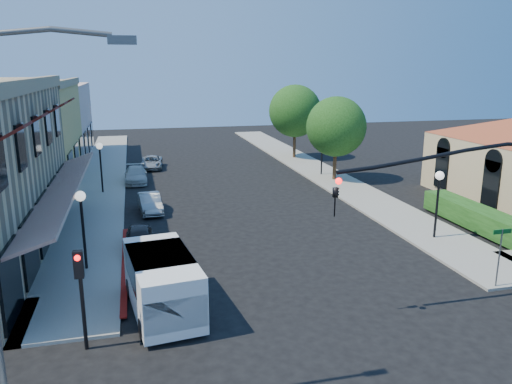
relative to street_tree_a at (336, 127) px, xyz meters
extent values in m
plane|color=black|center=(-8.80, -22.00, -4.19)|extent=(120.00, 120.00, 0.00)
cube|color=gray|center=(-17.55, 5.00, -4.13)|extent=(3.50, 50.00, 0.12)
cube|color=gray|center=(-0.05, 5.00, -4.13)|extent=(3.50, 50.00, 0.12)
cube|color=maroon|center=(-15.70, -14.00, -4.19)|extent=(0.25, 10.00, 0.06)
cube|color=tan|center=(-19.45, -11.00, 3.61)|extent=(0.50, 18.20, 0.60)
cube|color=#561416|center=(-18.40, -11.00, -1.14)|extent=(1.75, 17.00, 0.67)
cube|color=#531510|center=(-18.75, -18.00, 2.36)|extent=(1.02, 1.50, 0.60)
cube|color=#531510|center=(-18.75, -14.60, 2.36)|extent=(1.02, 1.50, 0.60)
cube|color=#531510|center=(-18.75, -11.20, 2.36)|extent=(1.02, 1.50, 0.60)
cube|color=#531510|center=(-18.75, -7.80, 2.36)|extent=(1.02, 1.50, 0.60)
cube|color=#531510|center=(-18.75, -4.40, 2.36)|extent=(1.02, 1.50, 0.60)
cube|color=black|center=(-19.25, -18.50, -2.59)|extent=(0.12, 2.60, 2.60)
cube|color=black|center=(-19.25, -15.10, -2.59)|extent=(0.12, 2.60, 2.60)
cube|color=black|center=(-19.25, -11.70, -2.59)|extent=(0.12, 2.60, 2.60)
cube|color=black|center=(-19.25, -8.30, -2.59)|extent=(0.12, 2.60, 2.60)
cube|color=black|center=(-19.25, -4.90, -2.59)|extent=(0.12, 2.60, 2.60)
cube|color=tan|center=(-24.30, 4.00, -0.39)|extent=(10.00, 12.00, 7.60)
cube|color=beige|center=(-24.30, 16.00, -0.69)|extent=(10.00, 12.00, 7.00)
cube|color=black|center=(5.65, -10.50, -2.39)|extent=(0.12, 1.40, 2.80)
cube|color=black|center=(5.65, -5.50, -2.39)|extent=(0.12, 1.40, 2.80)
cube|color=#1A4213|center=(2.90, -13.00, -4.19)|extent=(1.40, 8.00, 1.10)
cylinder|color=#392616|center=(0.00, 0.00, -3.14)|extent=(0.28, 0.28, 2.10)
sphere|color=#1A4213|center=(0.00, 0.00, 0.01)|extent=(4.56, 4.56, 4.56)
cylinder|color=#392616|center=(0.00, 10.00, -3.06)|extent=(0.28, 0.28, 2.27)
sphere|color=#1A4213|center=(0.00, 10.00, 0.36)|extent=(4.94, 4.94, 4.94)
cylinder|color=black|center=(-4.70, -20.50, 1.41)|extent=(7.80, 0.14, 0.14)
imported|color=black|center=(-8.60, -20.50, 0.51)|extent=(0.20, 0.16, 1.00)
sphere|color=#FF0C0C|center=(-8.60, -20.68, 0.81)|extent=(0.22, 0.22, 0.22)
cylinder|color=black|center=(-16.80, -20.50, -2.69)|extent=(0.12, 0.12, 3.00)
cube|color=black|center=(-16.80, -20.65, -1.29)|extent=(0.28, 0.22, 0.85)
sphere|color=#FF0C0C|center=(-16.80, -20.77, -1.04)|extent=(0.18, 0.18, 0.18)
cylinder|color=#595B5E|center=(-16.80, -24.00, 5.06)|extent=(3.00, 0.12, 0.12)
cube|color=#595B5E|center=(-15.10, -24.00, 4.96)|extent=(0.60, 0.25, 0.18)
cylinder|color=#595B5E|center=(-1.30, -19.80, -2.94)|extent=(0.06, 0.06, 2.50)
cube|color=#0C591E|center=(-1.30, -19.80, -1.79)|extent=(0.80, 0.04, 0.18)
cylinder|color=black|center=(-17.30, -14.00, -2.59)|extent=(0.12, 0.12, 3.20)
sphere|color=white|center=(-17.30, -14.00, -0.84)|extent=(0.44, 0.44, 0.44)
cylinder|color=black|center=(-17.30, 0.00, -2.59)|extent=(0.12, 0.12, 3.20)
sphere|color=white|center=(-17.30, 0.00, -0.84)|extent=(0.44, 0.44, 0.44)
cylinder|color=black|center=(-0.30, -14.00, -2.59)|extent=(0.12, 0.12, 3.20)
sphere|color=white|center=(-0.30, -14.00, -0.84)|extent=(0.44, 0.44, 0.44)
cylinder|color=black|center=(-0.30, 2.00, -2.59)|extent=(0.12, 0.12, 3.20)
sphere|color=white|center=(-0.30, 2.00, -0.84)|extent=(0.44, 0.44, 0.44)
cube|color=white|center=(-14.30, -18.59, -3.04)|extent=(2.67, 5.06, 1.98)
cube|color=white|center=(-14.04, -20.66, -3.15)|extent=(2.10, 0.91, 1.10)
cube|color=black|center=(-14.09, -20.28, -2.60)|extent=(1.87, 0.34, 0.99)
cube|color=black|center=(-14.34, -18.26, -2.54)|extent=(2.45, 3.10, 0.99)
cylinder|color=black|center=(-15.02, -20.34, -3.83)|extent=(0.36, 0.75, 0.73)
cylinder|color=black|center=(-15.43, -17.07, -3.83)|extent=(0.36, 0.75, 0.73)
cylinder|color=black|center=(-13.17, -20.11, -3.83)|extent=(0.36, 0.75, 0.73)
cylinder|color=black|center=(-13.58, -16.84, -3.83)|extent=(0.36, 0.75, 0.73)
imported|color=black|center=(-15.00, -12.05, -3.61)|extent=(1.46, 3.44, 1.16)
imported|color=#989B9D|center=(-14.26, -5.50, -3.62)|extent=(1.50, 3.60, 1.16)
imported|color=beige|center=(-15.00, 3.00, -3.61)|extent=(1.68, 4.07, 1.18)
imported|color=#9C9EA1|center=(-13.60, 8.26, -3.66)|extent=(2.11, 3.99, 1.07)
camera|label=1|loc=(-14.98, -35.35, 4.40)|focal=35.00mm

